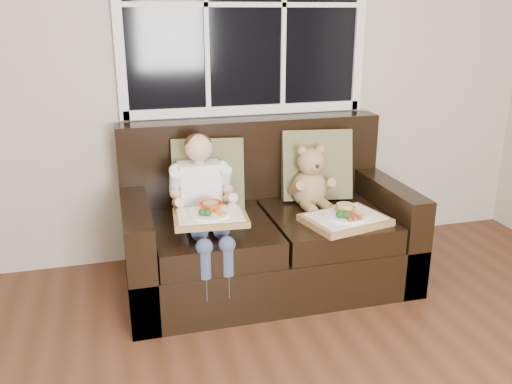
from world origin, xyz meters
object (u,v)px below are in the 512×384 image
object	(u,v)px
child	(203,195)
tray_right	(345,218)
loveseat	(264,232)
teddy_bear	(310,181)
tray_left	(210,215)

from	to	relation	value
child	tray_right	xyz separation A→B (m)	(0.79, -0.20, -0.14)
loveseat	teddy_bear	xyz separation A→B (m)	(0.30, 0.03, 0.30)
child	tray_left	size ratio (longest dim) A/B	1.89
loveseat	tray_right	bearing A→B (deg)	-38.88
loveseat	tray_left	size ratio (longest dim) A/B	4.12
tray_left	teddy_bear	bearing A→B (deg)	30.46
child	tray_left	distance (m)	0.20
loveseat	tray_left	xyz separation A→B (m)	(-0.39, -0.31, 0.27)
tray_left	loveseat	bearing A→B (deg)	43.02
tray_left	tray_right	size ratio (longest dim) A/B	0.80
tray_left	tray_right	bearing A→B (deg)	4.16
teddy_bear	tray_left	xyz separation A→B (m)	(-0.69, -0.34, -0.03)
teddy_bear	tray_left	size ratio (longest dim) A/B	0.97
teddy_bear	loveseat	bearing A→B (deg)	-178.15
teddy_bear	tray_right	size ratio (longest dim) A/B	0.78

